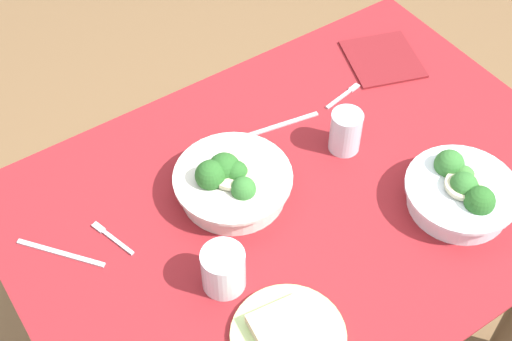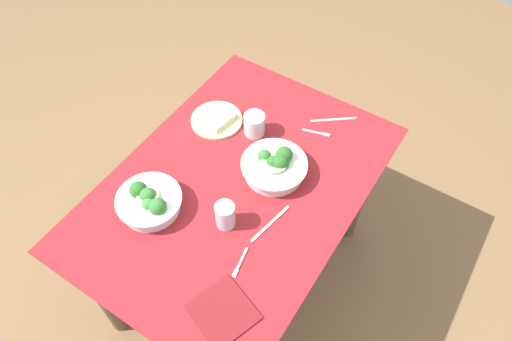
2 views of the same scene
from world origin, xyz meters
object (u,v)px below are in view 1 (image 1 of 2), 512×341
(broccoli_bowl_far, at_px, (461,192))
(table_knife_right, at_px, (61,253))
(water_glass_side, at_px, (223,269))
(fork_by_far_bowl, at_px, (344,95))
(broccoli_bowl_near, at_px, (231,181))
(table_knife_left, at_px, (280,125))
(napkin_folded_upper, at_px, (383,59))
(water_glass_center, at_px, (346,131))
(bread_side_plate, at_px, (288,334))
(fork_by_near_bowl, at_px, (111,237))

(broccoli_bowl_far, height_order, table_knife_right, broccoli_bowl_far)
(water_glass_side, bearing_deg, fork_by_far_bowl, -151.62)
(broccoli_bowl_near, bearing_deg, table_knife_left, -152.11)
(broccoli_bowl_far, bearing_deg, table_knife_right, -25.22)
(fork_by_far_bowl, distance_m, napkin_folded_upper, 0.16)
(broccoli_bowl_near, bearing_deg, table_knife_right, -9.43)
(broccoli_bowl_far, xyz_separation_m, water_glass_center, (0.09, -0.25, 0.01))
(table_knife_right, bearing_deg, water_glass_center, 43.82)
(table_knife_right, bearing_deg, table_knife_left, 56.17)
(bread_side_plate, bearing_deg, broccoli_bowl_near, -105.71)
(broccoli_bowl_near, distance_m, fork_by_far_bowl, 0.39)
(bread_side_plate, relative_size, fork_by_far_bowl, 1.86)
(broccoli_bowl_near, distance_m, bread_side_plate, 0.35)
(broccoli_bowl_near, height_order, water_glass_side, broccoli_bowl_near)
(table_knife_right, bearing_deg, bread_side_plate, -4.69)
(broccoli_bowl_near, relative_size, table_knife_left, 1.28)
(table_knife_left, relative_size, napkin_folded_upper, 1.07)
(bread_side_plate, height_order, napkin_folded_upper, bread_side_plate)
(water_glass_center, bearing_deg, water_glass_side, 19.96)
(napkin_folded_upper, bearing_deg, broccoli_bowl_near, 15.38)
(broccoli_bowl_far, bearing_deg, water_glass_center, -69.97)
(fork_by_far_bowl, height_order, table_knife_left, same)
(fork_by_far_bowl, bearing_deg, broccoli_bowl_near, -175.95)
(fork_by_far_bowl, height_order, fork_by_near_bowl, same)
(broccoli_bowl_far, height_order, broccoli_bowl_near, broccoli_bowl_near)
(bread_side_plate, distance_m, fork_by_near_bowl, 0.40)
(water_glass_side, xyz_separation_m, fork_by_far_bowl, (-0.50, -0.27, -0.04))
(napkin_folded_upper, bearing_deg, table_knife_right, 5.67)
(bread_side_plate, xyz_separation_m, water_glass_side, (0.03, -0.16, 0.03))
(bread_side_plate, relative_size, napkin_folded_upper, 1.16)
(water_glass_center, distance_m, fork_by_far_bowl, 0.17)
(broccoli_bowl_near, xyz_separation_m, table_knife_right, (0.35, -0.06, -0.04))
(table_knife_right, relative_size, napkin_folded_upper, 1.05)
(broccoli_bowl_near, xyz_separation_m, table_knife_left, (-0.20, -0.10, -0.04))
(napkin_folded_upper, bearing_deg, water_glass_side, 25.77)
(fork_by_near_bowl, height_order, napkin_folded_upper, napkin_folded_upper)
(broccoli_bowl_far, xyz_separation_m, bread_side_plate, (0.46, 0.05, -0.03))
(broccoli_bowl_far, xyz_separation_m, water_glass_side, (0.49, -0.11, 0.01))
(water_glass_center, xyz_separation_m, napkin_folded_upper, (-0.26, -0.17, -0.05))
(table_knife_right, bearing_deg, fork_by_near_bowl, 39.74)
(bread_side_plate, bearing_deg, napkin_folded_upper, -142.69)
(water_glass_side, relative_size, fork_by_near_bowl, 0.82)
(broccoli_bowl_far, distance_m, fork_by_near_bowl, 0.70)
(broccoli_bowl_far, relative_size, napkin_folded_upper, 1.29)
(broccoli_bowl_far, relative_size, table_knife_right, 1.23)
(fork_by_near_bowl, height_order, table_knife_right, same)
(bread_side_plate, bearing_deg, table_knife_left, -123.55)
(table_knife_right, bearing_deg, broccoli_bowl_near, 42.12)
(fork_by_near_bowl, bearing_deg, napkin_folded_upper, -98.48)
(broccoli_bowl_near, height_order, fork_by_near_bowl, broccoli_bowl_near)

